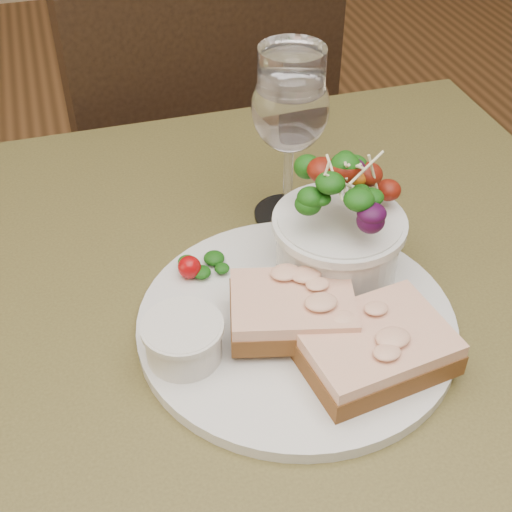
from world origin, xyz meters
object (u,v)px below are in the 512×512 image
object	(u,v)px
chair_far	(184,252)
sandwich_back	(292,310)
dinner_plate	(296,323)
ramekin	(183,339)
cafe_table	(260,404)
sandwich_front	(374,347)
salad_bowl	(340,220)
wine_glass	(290,113)

from	to	relation	value
chair_far	sandwich_back	bearing A→B (deg)	76.16
dinner_plate	ramekin	bearing A→B (deg)	-171.93
cafe_table	sandwich_front	size ratio (longest dim) A/B	6.08
sandwich_front	salad_bowl	distance (m)	0.12
sandwich_back	wine_glass	xyz separation A→B (m)	(0.05, 0.17, 0.09)
ramekin	wine_glass	bearing A→B (deg)	49.89
cafe_table	ramekin	distance (m)	0.15
sandwich_front	ramekin	world-z (taller)	ramekin
dinner_plate	sandwich_front	world-z (taller)	sandwich_front
salad_bowl	sandwich_back	bearing A→B (deg)	-136.11
chair_far	dinner_plate	xyz separation A→B (m)	(-0.01, -0.68, 0.46)
dinner_plate	ramekin	xyz separation A→B (m)	(-0.10, -0.01, 0.03)
sandwich_front	sandwich_back	bearing A→B (deg)	126.45
cafe_table	sandwich_back	xyz separation A→B (m)	(0.02, -0.02, 0.14)
sandwich_back	wine_glass	distance (m)	0.20
cafe_table	sandwich_back	world-z (taller)	sandwich_back
salad_bowl	wine_glass	bearing A→B (deg)	96.16
chair_far	wine_glass	bearing A→B (deg)	81.46
sandwich_front	ramekin	size ratio (longest dim) A/B	2.09
sandwich_front	cafe_table	bearing A→B (deg)	129.96
sandwich_back	chair_far	bearing A→B (deg)	102.10
cafe_table	salad_bowl	size ratio (longest dim) A/B	6.30
chair_far	sandwich_back	world-z (taller)	chair_far
chair_far	salad_bowl	distance (m)	0.82
sandwich_back	ramekin	distance (m)	0.10
sandwich_back	wine_glass	world-z (taller)	wine_glass
sandwich_back	ramekin	size ratio (longest dim) A/B	1.92
salad_bowl	wine_glass	size ratio (longest dim) A/B	0.73
dinner_plate	ramekin	size ratio (longest dim) A/B	4.48
cafe_table	wine_glass	xyz separation A→B (m)	(0.08, 0.16, 0.22)
dinner_plate	sandwich_back	world-z (taller)	sandwich_back
cafe_table	sandwich_front	xyz separation A→B (m)	(0.08, -0.07, 0.13)
dinner_plate	chair_far	bearing A→B (deg)	89.00
salad_bowl	ramekin	bearing A→B (deg)	-157.64
dinner_plate	wine_glass	xyz separation A→B (m)	(0.04, 0.16, 0.12)
cafe_table	sandwich_back	bearing A→B (deg)	-32.36
chair_far	wine_glass	distance (m)	0.78
sandwich_front	salad_bowl	bearing A→B (deg)	75.72
cafe_table	dinner_plate	bearing A→B (deg)	-6.79
cafe_table	salad_bowl	world-z (taller)	salad_bowl
sandwich_front	wine_glass	xyz separation A→B (m)	(0.00, 0.23, 0.09)
dinner_plate	salad_bowl	distance (m)	0.10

